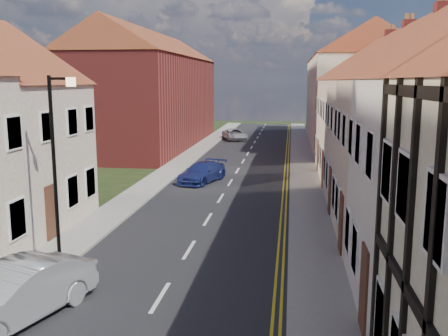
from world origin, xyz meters
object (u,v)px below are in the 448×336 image
object	(u,v)px
lamppost	(56,159)
car_mid	(16,294)
car_far	(202,172)
car_distant	(235,135)

from	to	relation	value
lamppost	car_mid	bearing A→B (deg)	-80.86
car_far	lamppost	bearing A→B (deg)	-81.01
car_distant	lamppost	bearing A→B (deg)	-112.34
car_mid	car_distant	distance (m)	39.20
car_mid	car_distant	bearing A→B (deg)	106.85
car_mid	car_distant	world-z (taller)	car_mid
car_mid	car_far	world-z (taller)	car_mid
lamppost	car_distant	size ratio (longest dim) A/B	1.44
car_mid	car_distant	xyz separation A→B (m)	(1.05, 39.19, -0.15)
car_mid	lamppost	bearing A→B (deg)	117.52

